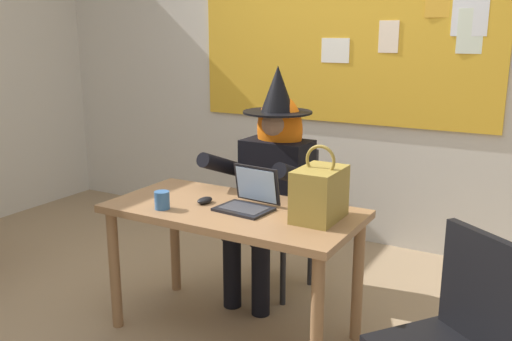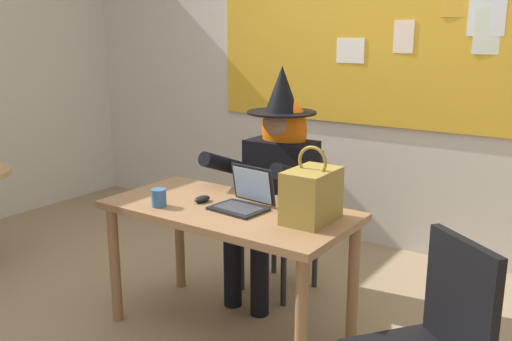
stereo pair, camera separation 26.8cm
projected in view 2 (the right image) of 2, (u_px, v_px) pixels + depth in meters
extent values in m
plane|color=#937A5B|center=(222.00, 323.00, 3.21)|extent=(24.00, 24.00, 0.00)
cube|color=beige|center=(358.00, 65.00, 4.26)|extent=(5.69, 0.10, 2.78)
cube|color=gold|center=(355.00, 44.00, 4.17)|extent=(2.40, 0.02, 1.20)
cube|color=white|center=(487.00, 17.00, 3.61)|extent=(0.24, 0.01, 0.25)
cube|color=white|center=(487.00, 31.00, 3.62)|extent=(0.17, 0.01, 0.30)
cube|color=#F4E0C6|center=(404.00, 37.00, 3.94)|extent=(0.15, 0.01, 0.23)
cube|color=white|center=(350.00, 51.00, 4.19)|extent=(0.23, 0.01, 0.19)
cube|color=#8E6642|center=(229.00, 211.00, 2.96)|extent=(1.35, 0.67, 0.04)
cylinder|color=#8E6642|center=(115.00, 265.00, 3.17)|extent=(0.06, 0.06, 0.69)
cylinder|color=#8E6642|center=(301.00, 328.00, 2.49)|extent=(0.06, 0.06, 0.69)
cylinder|color=#8E6642|center=(180.00, 237.00, 3.60)|extent=(0.06, 0.06, 0.69)
cylinder|color=#8E6642|center=(353.00, 284.00, 2.93)|extent=(0.06, 0.06, 0.69)
cube|color=black|center=(279.00, 224.00, 3.55)|extent=(0.46, 0.46, 0.04)
cube|color=black|center=(297.00, 181.00, 3.63)|extent=(0.38, 0.08, 0.45)
cylinder|color=#262628|center=(284.00, 273.00, 3.37)|extent=(0.04, 0.04, 0.42)
cylinder|color=#262628|center=(242.00, 259.00, 3.59)|extent=(0.04, 0.04, 0.42)
cylinder|color=#262628|center=(315.00, 256.00, 3.63)|extent=(0.04, 0.04, 0.42)
cylinder|color=#262628|center=(274.00, 244.00, 3.84)|extent=(0.04, 0.04, 0.42)
cylinder|color=black|center=(260.00, 278.00, 3.26)|extent=(0.11, 0.11, 0.46)
cylinder|color=black|center=(233.00, 270.00, 3.37)|extent=(0.11, 0.11, 0.46)
cylinder|color=black|center=(276.00, 228.00, 3.33)|extent=(0.16, 0.42, 0.15)
cylinder|color=black|center=(249.00, 222.00, 3.44)|extent=(0.16, 0.42, 0.15)
cube|color=black|center=(281.00, 181.00, 3.50)|extent=(0.42, 0.27, 0.52)
cylinder|color=black|center=(296.00, 177.00, 3.15)|extent=(0.10, 0.46, 0.24)
cylinder|color=black|center=(227.00, 165.00, 3.43)|extent=(0.10, 0.46, 0.24)
sphere|color=#A37A60|center=(282.00, 125.00, 3.41)|extent=(0.20, 0.20, 0.20)
ellipsoid|color=orange|center=(284.00, 130.00, 3.45)|extent=(0.30, 0.22, 0.44)
cylinder|color=black|center=(282.00, 112.00, 3.39)|extent=(0.43, 0.43, 0.01)
cone|color=black|center=(282.00, 89.00, 3.36)|extent=(0.21, 0.21, 0.28)
cube|color=black|center=(238.00, 209.00, 2.90)|extent=(0.29, 0.23, 0.01)
cube|color=#333338|center=(238.00, 207.00, 2.90)|extent=(0.24, 0.17, 0.00)
cube|color=black|center=(253.00, 184.00, 2.97)|extent=(0.28, 0.07, 0.20)
cube|color=#99B7E0|center=(252.00, 185.00, 2.96)|extent=(0.25, 0.06, 0.18)
ellipsoid|color=black|center=(202.00, 199.00, 3.04)|extent=(0.07, 0.11, 0.03)
cube|color=olive|center=(312.00, 196.00, 2.71)|extent=(0.20, 0.30, 0.26)
torus|color=olive|center=(312.00, 162.00, 2.67)|extent=(0.16, 0.02, 0.16)
cylinder|color=#336099|center=(159.00, 198.00, 2.96)|extent=(0.08, 0.08, 0.09)
cube|color=black|center=(461.00, 296.00, 2.09)|extent=(0.32, 0.26, 0.45)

